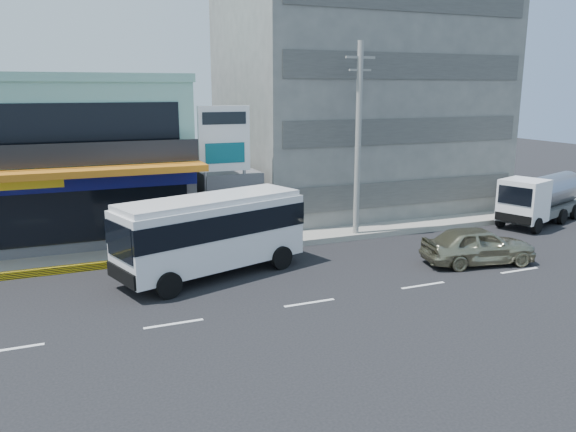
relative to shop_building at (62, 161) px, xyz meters
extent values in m
plane|color=black|center=(8.00, -13.95, -4.00)|extent=(120.00, 120.00, 0.00)
cube|color=gray|center=(13.00, -4.45, -3.85)|extent=(70.00, 5.00, 0.30)
cube|color=#4A4B50|center=(0.00, 0.05, -2.00)|extent=(12.00, 10.00, 4.00)
cube|color=#82B8A9|center=(0.00, 0.05, 2.00)|extent=(12.00, 10.00, 4.00)
cube|color=#BA6815|center=(0.00, -5.75, 0.15)|extent=(12.40, 1.80, 0.30)
cube|color=#0C0F58|center=(0.00, -5.00, -0.40)|extent=(12.00, 0.12, 0.80)
cube|color=black|center=(0.00, -4.97, -1.90)|extent=(11.00, 0.06, 2.60)
cube|color=gray|center=(18.00, 1.05, 3.00)|extent=(16.00, 12.00, 14.00)
cube|color=#4A4B50|center=(8.00, -1.95, -2.25)|extent=(3.00, 6.00, 3.50)
cylinder|color=slate|center=(8.00, -2.95, -0.42)|extent=(1.50, 1.50, 0.15)
cylinder|color=gray|center=(6.50, -4.75, -0.75)|extent=(0.16, 0.16, 6.50)
cylinder|color=gray|center=(8.50, -4.75, -0.75)|extent=(0.16, 0.16, 6.50)
cube|color=white|center=(7.50, -4.75, 1.30)|extent=(2.60, 0.18, 3.20)
cylinder|color=#999993|center=(14.00, -6.55, 1.00)|extent=(0.30, 0.30, 10.00)
cube|color=#999993|center=(14.00, -6.55, 5.20)|extent=(1.60, 0.12, 0.12)
cube|color=#999993|center=(14.00, -6.55, 4.60)|extent=(1.20, 0.10, 0.10)
cube|color=silver|center=(5.52, -9.46, -2.17)|extent=(8.36, 4.83, 2.62)
cube|color=black|center=(5.52, -9.46, -1.66)|extent=(8.43, 4.90, 0.97)
cube|color=silver|center=(5.52, -9.46, -0.75)|extent=(8.07, 4.54, 0.23)
cylinder|color=black|center=(3.30, -11.49, -3.48)|extent=(1.07, 0.62, 1.03)
cylinder|color=black|center=(2.53, -9.11, -3.48)|extent=(1.07, 0.62, 1.03)
cylinder|color=black|center=(8.51, -9.82, -3.48)|extent=(1.07, 0.62, 1.03)
cylinder|color=black|center=(7.74, -7.43, -3.48)|extent=(1.07, 0.62, 1.03)
imported|color=tan|center=(16.97, -12.45, -3.14)|extent=(5.31, 2.88, 1.72)
cube|color=white|center=(23.55, -8.31, -2.34)|extent=(2.75, 2.75, 2.32)
cube|color=#595956|center=(25.90, -7.45, -3.28)|extent=(7.39, 4.32, 0.45)
cylinder|color=gray|center=(26.74, -7.14, -2.21)|extent=(5.35, 3.49, 1.88)
cylinder|color=black|center=(23.57, -9.40, -3.55)|extent=(0.93, 0.56, 0.89)
cylinder|color=black|center=(22.86, -7.47, -3.55)|extent=(0.93, 0.56, 0.89)
cylinder|color=black|center=(26.68, -8.26, -3.55)|extent=(0.93, 0.56, 0.89)
cylinder|color=black|center=(25.97, -6.33, -3.55)|extent=(0.93, 0.56, 0.89)
cylinder|color=black|center=(28.44, -7.61, -3.55)|extent=(0.93, 0.56, 0.89)
cylinder|color=black|center=(27.73, -5.68, -3.55)|extent=(0.93, 0.56, 0.89)
camera|label=1|loc=(-0.07, -31.63, 3.72)|focal=35.00mm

